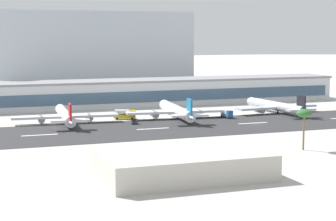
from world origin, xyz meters
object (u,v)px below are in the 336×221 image
terminal_building (145,92)px  airliner_blue_tail_gate_1 (177,111)px  service_box_truck_0 (227,113)px  service_baggage_tug_1 (135,121)px  airliner_black_tail_gate_2 (278,107)px  palm_tree_1 (304,114)px  foreground_hangar (183,164)px  distant_hotel_block (93,47)px  airliner_red_tail_gate_0 (65,116)px  service_fuel_truck_2 (125,114)px

terminal_building → airliner_blue_tail_gate_1: 50.45m
service_box_truck_0 → service_baggage_tug_1: service_box_truck_0 is taller
service_baggage_tug_1 → airliner_black_tail_gate_2: bearing=-57.7°
airliner_blue_tail_gate_1 → palm_tree_1: palm_tree_1 is taller
terminal_building → foreground_hangar: size_ratio=4.98×
airliner_black_tail_gate_2 → distant_hotel_block: bearing=5.9°
airliner_red_tail_gate_0 → service_fuel_truck_2: bearing=-77.5°
terminal_building → airliner_red_tail_gate_0: size_ratio=4.32×
airliner_blue_tail_gate_1 → foreground_hangar: size_ratio=1.21×
service_fuel_truck_2 → foreground_hangar: foreground_hangar is taller
airliner_red_tail_gate_0 → service_baggage_tug_1: (23.94, -10.15, -1.93)m
service_baggage_tug_1 → palm_tree_1: (31.84, -64.12, 9.33)m
terminal_building → service_baggage_tug_1: bearing=-111.3°
terminal_building → foreground_hangar: (-35.53, -141.01, -3.06)m
service_fuel_truck_2 → airliner_blue_tail_gate_1: bearing=5.0°
airliner_blue_tail_gate_1 → airliner_black_tail_gate_2: 45.73m
airliner_red_tail_gate_0 → service_baggage_tug_1: size_ratio=12.51×
airliner_blue_tail_gate_1 → service_baggage_tug_1: size_ratio=13.13×
foreground_hangar → terminal_building: bearing=75.9°
airliner_black_tail_gate_2 → service_fuel_truck_2: 65.83m
distant_hotel_block → airliner_black_tail_gate_2: size_ratio=3.17×
airliner_red_tail_gate_0 → airliner_blue_tail_gate_1: bearing=-88.7°
distant_hotel_block → airliner_blue_tail_gate_1: size_ratio=2.97×
airliner_black_tail_gate_2 → service_fuel_truck_2: (-65.65, 4.79, -0.89)m
service_fuel_truck_2 → service_baggage_tug_1: bearing=-69.1°
airliner_red_tail_gate_0 → airliner_blue_tail_gate_1: 44.00m
airliner_blue_tail_gate_1 → service_box_truck_0: (19.64, -4.14, -1.34)m
distant_hotel_block → foreground_hangar: size_ratio=3.59×
airliner_blue_tail_gate_1 → service_fuel_truck_2: 20.78m
airliner_red_tail_gate_0 → service_fuel_truck_2: size_ratio=5.05×
service_fuel_truck_2 → foreground_hangar: (-12.93, -96.50, 0.98)m
terminal_building → service_baggage_tug_1: 62.58m
airliner_black_tail_gate_2 → service_box_truck_0: airliner_black_tail_gate_2 is taller
airliner_blue_tail_gate_1 → foreground_hangar: 96.49m
distant_hotel_block → service_box_truck_0: distant_hotel_block is taller
service_baggage_tug_1 → distant_hotel_block: bearing=16.3°
airliner_black_tail_gate_2 → foreground_hangar: (-78.58, -91.71, 0.09)m
terminal_building → palm_tree_1: bearing=-85.7°
airliner_black_tail_gate_2 → palm_tree_1: 80.78m
distant_hotel_block → service_baggage_tug_1: (-29.84, -203.75, -23.53)m
airliner_blue_tail_gate_1 → airliner_black_tail_gate_2: (45.72, 1.00, -0.20)m
distant_hotel_block → airliner_blue_tail_gate_1: bearing=-92.9°
terminal_building → airliner_blue_tail_gate_1: bearing=-93.0°
foreground_hangar → airliner_red_tail_gate_0: bearing=96.8°
service_box_truck_0 → foreground_hangar: (-52.50, -86.57, 1.22)m
service_box_truck_0 → airliner_red_tail_gate_0: bearing=-100.2°
service_box_truck_0 → terminal_building: bearing=-167.0°
terminal_building → foreground_hangar: terminal_building is taller
service_box_truck_0 → foreground_hangar: 101.26m
airliner_red_tail_gate_0 → service_box_truck_0: bearing=-91.5°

